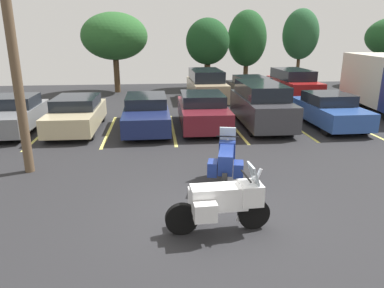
% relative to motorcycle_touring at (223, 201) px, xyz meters
% --- Properties ---
extents(ground, '(44.00, 44.00, 0.10)m').
position_rel_motorcycle_touring_xyz_m(ground, '(-0.17, 0.77, -0.71)').
color(ground, '#262628').
extents(motorcycle_touring, '(2.15, 0.97, 1.41)m').
position_rel_motorcycle_touring_xyz_m(motorcycle_touring, '(0.00, 0.00, 0.00)').
color(motorcycle_touring, black).
rests_on(motorcycle_touring, ground).
extents(motorcycle_second, '(1.01, 2.22, 1.43)m').
position_rel_motorcycle_touring_xyz_m(motorcycle_second, '(0.51, 2.28, 0.00)').
color(motorcycle_second, black).
rests_on(motorcycle_second, ground).
extents(parking_stripes, '(18.60, 5.07, 0.01)m').
position_rel_motorcycle_touring_xyz_m(parking_stripes, '(-1.91, 8.26, -0.66)').
color(parking_stripes, '#EAE066').
rests_on(parking_stripes, ground).
extents(car_grey, '(1.93, 4.29, 1.42)m').
position_rel_motorcycle_touring_xyz_m(car_grey, '(-7.11, 8.62, 0.02)').
color(car_grey, slate).
rests_on(car_grey, ground).
extents(car_champagne, '(1.86, 4.41, 1.38)m').
position_rel_motorcycle_touring_xyz_m(car_champagne, '(-4.55, 8.56, 0.02)').
color(car_champagne, '#C1B289').
rests_on(car_champagne, ground).
extents(car_navy, '(1.89, 4.81, 1.35)m').
position_rel_motorcycle_touring_xyz_m(car_navy, '(-1.68, 8.58, 0.00)').
color(car_navy, navy).
rests_on(car_navy, ground).
extents(car_maroon, '(1.99, 4.47, 1.44)m').
position_rel_motorcycle_touring_xyz_m(car_maroon, '(0.70, 8.50, 0.05)').
color(car_maroon, maroon).
rests_on(car_maroon, ground).
extents(car_charcoal, '(1.89, 4.87, 1.84)m').
position_rel_motorcycle_touring_xyz_m(car_charcoal, '(3.26, 8.54, 0.26)').
color(car_charcoal, '#38383D').
rests_on(car_charcoal, ground).
extents(car_blue, '(1.89, 4.37, 1.41)m').
position_rel_motorcycle_touring_xyz_m(car_blue, '(6.19, 8.18, 0.03)').
color(car_blue, '#2D519E').
rests_on(car_blue, ground).
extents(car_far_tan, '(1.94, 4.86, 1.82)m').
position_rel_motorcycle_touring_xyz_m(car_far_tan, '(1.75, 14.84, 0.25)').
color(car_far_tan, tan).
rests_on(car_far_tan, ground).
extents(car_far_black, '(2.26, 4.79, 1.47)m').
position_rel_motorcycle_touring_xyz_m(car_far_black, '(4.39, 14.32, 0.05)').
color(car_far_black, black).
rests_on(car_far_black, ground).
extents(car_far_red, '(2.00, 4.64, 1.81)m').
position_rel_motorcycle_touring_xyz_m(car_far_red, '(7.03, 14.64, 0.24)').
color(car_far_red, maroon).
rests_on(car_far_red, ground).
extents(utility_pole, '(0.59, 1.77, 8.68)m').
position_rel_motorcycle_touring_xyz_m(utility_pole, '(-5.00, 3.83, 3.83)').
color(utility_pole, brown).
rests_on(utility_pole, ground).
extents(tree_left, '(3.10, 3.10, 4.96)m').
position_rel_motorcycle_touring_xyz_m(tree_left, '(2.53, 19.86, 2.65)').
color(tree_left, '#4C3823').
rests_on(tree_left, ground).
extents(tree_center_left, '(4.37, 4.37, 5.24)m').
position_rel_motorcycle_touring_xyz_m(tree_center_left, '(-3.87, 18.76, 3.03)').
color(tree_center_left, '#4C3823').
rests_on(tree_center_left, ground).
extents(tree_far_left, '(2.76, 2.76, 5.74)m').
position_rel_motorcycle_touring_xyz_m(tree_far_left, '(10.06, 21.62, 3.16)').
color(tree_far_left, '#4C3823').
rests_on(tree_far_left, ground).
extents(tree_center_right, '(2.97, 2.97, 5.61)m').
position_rel_motorcycle_touring_xyz_m(tree_center_right, '(5.86, 21.72, 2.84)').
color(tree_center_right, '#4C3823').
rests_on(tree_center_right, ground).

